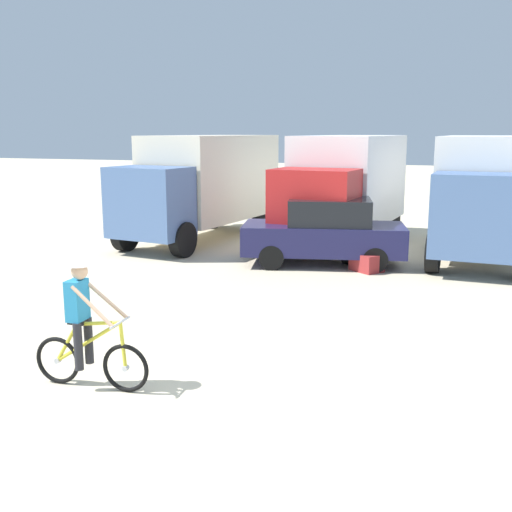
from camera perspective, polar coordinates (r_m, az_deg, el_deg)
name	(u,v)px	position (r m, az deg, el deg)	size (l,w,h in m)	color
ground_plane	(169,400)	(8.39, -8.06, -13.07)	(120.00, 120.00, 0.00)	beige
box_truck_cream_rv	(203,182)	(19.97, -4.97, 6.86)	(3.22, 7.00, 3.35)	beige
box_truck_avon_van	(345,185)	(19.15, 8.29, 6.58)	(2.96, 6.93, 3.35)	white
box_truck_white_box	(484,190)	(18.37, 20.43, 5.78)	(2.63, 6.84, 3.35)	white
sedan_parked	(325,232)	(16.25, 6.43, 2.24)	(4.49, 2.65, 1.76)	#1E1E4C
cyclist_orange_shirt	(85,329)	(8.70, -15.58, -6.51)	(1.73, 0.52, 1.82)	black
supply_crate	(367,263)	(15.75, 10.25, -0.60)	(0.57, 0.73, 0.45)	#9E2D2D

